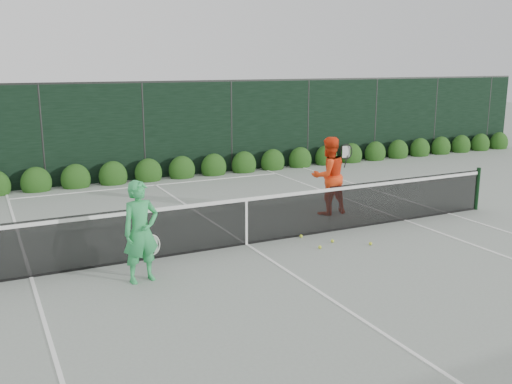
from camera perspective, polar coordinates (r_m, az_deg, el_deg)
name	(u,v)px	position (r m, az deg, el deg)	size (l,w,h in m)	color
ground	(246,245)	(11.65, -0.96, -5.27)	(80.00, 80.00, 0.00)	gray
tennis_net	(245,220)	(11.49, -1.08, -2.77)	(12.90, 0.10, 1.07)	black
player_woman	(141,232)	(9.71, -11.44, -3.91)	(0.70, 0.52, 1.74)	green
player_man	(329,176)	(13.87, 7.27, 1.62)	(0.96, 0.74, 1.89)	#FE4015
court_lines	(246,244)	(11.65, -0.96, -5.24)	(11.03, 23.83, 0.01)	white
windscreen_fence	(320,201)	(8.95, 6.46, -0.87)	(32.00, 21.07, 3.06)	black
hedge_row	(148,173)	(18.12, -10.71, 1.85)	(31.66, 0.65, 0.94)	#18380F
tennis_balls	(293,242)	(11.73, 3.74, -5.00)	(4.19, 2.20, 0.07)	#CBDE31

